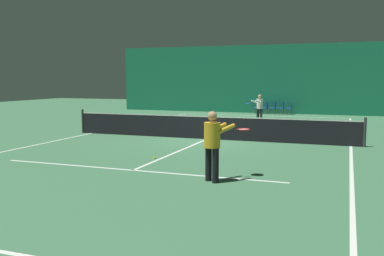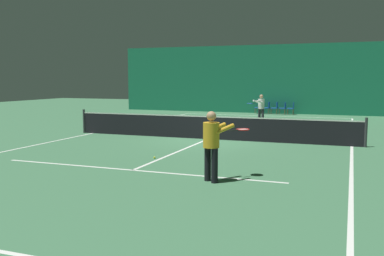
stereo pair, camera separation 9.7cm
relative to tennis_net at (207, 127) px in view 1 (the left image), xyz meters
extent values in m
plane|color=#3D704C|center=(0.00, 0.00, -0.51)|extent=(60.00, 60.00, 0.00)
cube|color=#196B4C|center=(0.00, 14.25, 1.93)|extent=(23.00, 0.12, 4.87)
cube|color=white|center=(0.00, 11.90, -0.51)|extent=(11.00, 0.10, 0.00)
cube|color=white|center=(0.00, 6.40, -0.51)|extent=(8.25, 0.10, 0.00)
cube|color=white|center=(0.00, -6.40, -0.51)|extent=(8.25, 0.10, 0.00)
cube|color=white|center=(-5.50, 0.00, -0.51)|extent=(0.10, 23.80, 0.00)
cube|color=white|center=(5.50, 0.00, -0.51)|extent=(0.10, 23.80, 0.00)
cube|color=white|center=(0.00, 0.00, -0.51)|extent=(0.10, 12.80, 0.00)
cube|color=black|center=(0.00, 0.00, -0.04)|extent=(11.90, 0.02, 0.95)
cube|color=white|center=(0.00, 0.00, 0.41)|extent=(11.90, 0.02, 0.05)
cylinder|color=#333338|center=(-5.95, 0.00, 0.02)|extent=(0.10, 0.10, 1.07)
cylinder|color=#333338|center=(5.95, 0.00, 0.02)|extent=(0.10, 0.10, 1.07)
cylinder|color=black|center=(2.26, -6.83, -0.10)|extent=(0.22, 0.22, 0.82)
cylinder|color=black|center=(2.48, -6.97, -0.10)|extent=(0.22, 0.22, 0.82)
cylinder|color=gold|center=(2.37, -6.90, 0.61)|extent=(0.54, 0.54, 0.60)
sphere|color=tan|center=(2.37, -6.90, 1.06)|extent=(0.23, 0.23, 0.23)
cylinder|color=gold|center=(2.39, -6.59, 0.75)|extent=(0.40, 0.53, 0.24)
cylinder|color=gold|center=(2.65, -6.76, 0.75)|extent=(0.40, 0.53, 0.24)
cylinder|color=black|center=(2.76, -6.32, 0.68)|extent=(0.19, 0.27, 0.03)
torus|color=red|center=(2.92, -6.07, 0.68)|extent=(0.46, 0.46, 0.03)
cylinder|color=silver|center=(2.92, -6.07, 0.68)|extent=(0.38, 0.38, 0.00)
cylinder|color=#2D2D38|center=(0.75, 7.49, -0.13)|extent=(0.20, 0.20, 0.77)
cylinder|color=#2D2D38|center=(0.54, 7.61, -0.13)|extent=(0.20, 0.20, 0.77)
cylinder|color=white|center=(0.65, 7.55, 0.54)|extent=(0.49, 0.49, 0.56)
sphere|color=tan|center=(0.65, 7.55, 0.96)|extent=(0.21, 0.21, 0.21)
cylinder|color=white|center=(0.65, 7.26, 0.67)|extent=(0.34, 0.51, 0.22)
cylinder|color=white|center=(0.40, 7.40, 0.67)|extent=(0.34, 0.51, 0.22)
cylinder|color=black|center=(0.32, 6.97, 0.60)|extent=(0.17, 0.28, 0.03)
torus|color=#1951B2|center=(0.18, 6.71, 0.60)|extent=(0.45, 0.45, 0.03)
cylinder|color=silver|center=(0.18, 6.71, 0.60)|extent=(0.38, 0.38, 0.00)
cylinder|color=brown|center=(-0.99, 13.89, -0.32)|extent=(0.03, 0.03, 0.39)
cylinder|color=brown|center=(-0.99, 13.51, -0.32)|extent=(0.03, 0.03, 0.39)
cylinder|color=brown|center=(-0.61, 13.89, -0.32)|extent=(0.03, 0.03, 0.39)
cylinder|color=brown|center=(-0.61, 13.51, -0.32)|extent=(0.03, 0.03, 0.39)
cube|color=#19479E|center=(-0.80, 13.70, -0.10)|extent=(0.44, 0.44, 0.05)
cube|color=#19479E|center=(-0.60, 13.70, 0.13)|extent=(0.04, 0.44, 0.40)
cylinder|color=brown|center=(-0.42, 13.89, -0.32)|extent=(0.03, 0.03, 0.39)
cylinder|color=brown|center=(-0.42, 13.51, -0.32)|extent=(0.03, 0.03, 0.39)
cylinder|color=brown|center=(-0.04, 13.89, -0.32)|extent=(0.03, 0.03, 0.39)
cylinder|color=brown|center=(-0.04, 13.51, -0.32)|extent=(0.03, 0.03, 0.39)
cube|color=#19479E|center=(-0.23, 13.70, -0.10)|extent=(0.44, 0.44, 0.05)
cube|color=#19479E|center=(-0.03, 13.70, 0.13)|extent=(0.04, 0.44, 0.40)
cylinder|color=brown|center=(0.14, 13.89, -0.32)|extent=(0.03, 0.03, 0.39)
cylinder|color=brown|center=(0.14, 13.51, -0.32)|extent=(0.03, 0.03, 0.39)
cylinder|color=brown|center=(0.52, 13.89, -0.32)|extent=(0.03, 0.03, 0.39)
cylinder|color=brown|center=(0.52, 13.51, -0.32)|extent=(0.03, 0.03, 0.39)
cube|color=#19479E|center=(0.33, 13.70, -0.10)|extent=(0.44, 0.44, 0.05)
cube|color=#19479E|center=(0.53, 13.70, 0.13)|extent=(0.04, 0.44, 0.40)
cylinder|color=brown|center=(0.71, 13.89, -0.32)|extent=(0.03, 0.03, 0.39)
cylinder|color=brown|center=(0.71, 13.51, -0.32)|extent=(0.03, 0.03, 0.39)
cylinder|color=brown|center=(1.09, 13.89, -0.32)|extent=(0.03, 0.03, 0.39)
cylinder|color=brown|center=(1.09, 13.51, -0.32)|extent=(0.03, 0.03, 0.39)
cube|color=#19479E|center=(0.90, 13.70, -0.10)|extent=(0.44, 0.44, 0.05)
cube|color=#19479E|center=(1.10, 13.70, 0.13)|extent=(0.04, 0.44, 0.40)
cylinder|color=brown|center=(1.28, 13.89, -0.32)|extent=(0.03, 0.03, 0.39)
cylinder|color=brown|center=(1.28, 13.51, -0.32)|extent=(0.03, 0.03, 0.39)
cylinder|color=brown|center=(1.66, 13.89, -0.32)|extent=(0.03, 0.03, 0.39)
cylinder|color=brown|center=(1.66, 13.51, -0.32)|extent=(0.03, 0.03, 0.39)
cube|color=#19479E|center=(1.47, 13.70, -0.10)|extent=(0.44, 0.44, 0.05)
cube|color=#19479E|center=(1.67, 13.70, 0.13)|extent=(0.04, 0.44, 0.40)
sphere|color=#D1DB33|center=(-0.18, -4.67, -0.48)|extent=(0.07, 0.07, 0.07)
camera|label=1|loc=(5.35, -16.42, 1.91)|focal=40.00mm
camera|label=2|loc=(5.44, -16.38, 1.91)|focal=40.00mm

